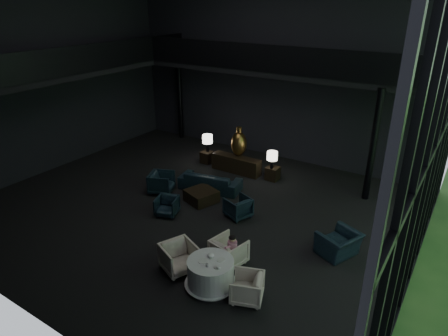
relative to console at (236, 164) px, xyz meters
The scene contains 33 objects.
floor 3.49m from the console, 84.54° to the right, with size 14.00×12.00×0.02m, color black.
wall_back 4.47m from the console, 82.59° to the left, with size 14.00×0.04×8.00m, color black.
wall_left 8.36m from the console, 152.60° to the right, with size 0.04×12.00×8.00m, color black.
curtain_wall 8.85m from the console, 25.40° to the right, with size 0.20×12.00×8.00m, color black, non-canonical shape.
mezzanine_left 7.58m from the console, 148.63° to the right, with size 2.00×12.00×0.25m, color black.
mezzanine_back 4.19m from the console, 49.22° to the left, with size 12.00×2.00×0.25m, color black.
railing_left 7.21m from the console, 143.48° to the right, with size 0.06×12.00×1.00m, color black.
railing_back 4.50m from the console, 22.19° to the left, with size 12.00×0.06×1.00m, color black.
column_nw 5.44m from the console, 154.34° to the left, with size 0.24×0.24×4.00m, color black.
column_ne 5.42m from the console, ahead, with size 0.24×0.24×4.00m, color black.
console is the anchor object (origin of this frame).
bronze_urn 0.87m from the console, 90.00° to the left, with size 0.64×0.64×1.20m.
side_table_left 1.61m from the console, behind, with size 0.46×0.46×0.50m, color black.
table_lamp_left 1.76m from the console, behind, with size 0.44×0.44×0.74m.
side_table_right 1.61m from the console, ahead, with size 0.48×0.48×0.53m, color black.
table_lamp_right 1.74m from the console, ahead, with size 0.41×0.41×0.69m.
sofa 1.91m from the console, 89.46° to the right, with size 2.55×0.75×1.00m, color black.
lounge_armchair_west 3.36m from the console, 113.66° to the right, with size 0.92×0.86×0.95m, color black.
lounge_armchair_east 3.64m from the console, 57.73° to the right, with size 0.73×0.69×0.75m, color black.
lounge_armchair_south 4.25m from the console, 91.32° to the right, with size 0.63×0.59×0.65m, color black.
window_armchair 6.34m from the console, 31.73° to the right, with size 1.07×0.69×0.93m, color black.
coffee_table 2.89m from the console, 83.88° to the right, with size 0.95×0.95×0.42m, color black.
dining_table 7.12m from the console, 63.80° to the right, with size 1.32×1.32×0.75m.
dining_chair_north 6.15m from the console, 60.50° to the right, with size 0.88×0.82×0.91m, color beige.
dining_chair_east 7.56m from the console, 56.74° to the right, with size 0.72×0.68×0.74m, color #B2AAA3.
dining_chair_west 6.65m from the console, 71.79° to the right, with size 0.92×0.86×0.95m, color #BEB2A8.
child 6.34m from the console, 59.62° to the right, with size 0.26×0.26×0.55m.
plate_a 7.17m from the console, 65.28° to the right, with size 0.24×0.24×0.01m, color white.
plate_b 7.06m from the console, 61.77° to the right, with size 0.21×0.21×0.01m, color white.
saucer 7.36m from the console, 62.32° to the right, with size 0.16×0.16×0.01m, color white.
coffee_cup 7.40m from the console, 62.02° to the right, with size 0.09×0.09×0.07m, color white.
cereal_bowl 6.96m from the console, 63.95° to the right, with size 0.17×0.17×0.09m, color white.
cream_pot 7.35m from the console, 64.22° to the right, with size 0.07×0.07×0.08m, color #99999E.
Camera 1 is at (7.47, -9.51, 6.74)m, focal length 32.00 mm.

